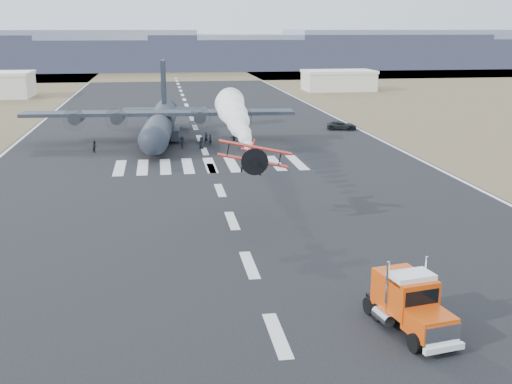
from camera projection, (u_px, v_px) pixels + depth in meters
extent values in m
plane|color=black|center=(277.00, 335.00, 38.76)|extent=(500.00, 500.00, 0.00)
cube|color=brown|center=(174.00, 73.00, 258.98)|extent=(500.00, 80.00, 0.00)
cube|color=slate|center=(20.00, 50.00, 276.15)|extent=(150.00, 50.00, 17.00)
cube|color=slate|center=(172.00, 54.00, 286.09)|extent=(150.00, 50.00, 13.00)
cube|color=slate|center=(314.00, 51.00, 295.28)|extent=(150.00, 50.00, 15.00)
cube|color=slate|center=(447.00, 48.00, 304.47)|extent=(150.00, 50.00, 17.00)
cube|color=beige|center=(338.00, 82.00, 188.42)|extent=(20.00, 12.00, 5.20)
cube|color=silver|center=(339.00, 72.00, 187.69)|extent=(20.50, 12.50, 0.80)
cube|color=black|center=(401.00, 315.00, 40.19)|extent=(2.36, 7.09, 0.26)
cube|color=#EC570D|center=(430.00, 324.00, 37.15)|extent=(2.77, 2.85, 1.34)
cube|color=silver|center=(443.00, 335.00, 35.99)|extent=(2.26, 0.56, 1.13)
cube|color=white|center=(444.00, 349.00, 35.99)|extent=(2.59, 0.76, 0.36)
cube|color=#EC570D|center=(413.00, 297.00, 38.63)|extent=(2.86, 2.28, 2.27)
cube|color=black|center=(422.00, 298.00, 37.74)|extent=(2.25, 0.53, 0.93)
cube|color=white|center=(412.00, 277.00, 38.62)|extent=(2.83, 2.08, 0.52)
cube|color=#EC570D|center=(397.00, 291.00, 40.41)|extent=(2.90, 2.49, 2.68)
cylinder|color=black|center=(415.00, 343.00, 36.61)|extent=(0.61, 1.19, 1.13)
cylinder|color=black|center=(450.00, 337.00, 37.35)|extent=(0.61, 1.19, 1.13)
cylinder|color=black|center=(377.00, 312.00, 40.57)|extent=(0.61, 1.19, 1.13)
cylinder|color=black|center=(410.00, 307.00, 41.31)|extent=(0.61, 1.19, 1.13)
cylinder|color=black|center=(370.00, 306.00, 41.51)|extent=(0.61, 1.19, 1.13)
cylinder|color=black|center=(401.00, 301.00, 42.26)|extent=(0.61, 1.19, 1.13)
cylinder|color=#B3220B|center=(253.00, 156.00, 59.91)|extent=(1.29, 5.59, 1.00)
sphere|color=black|center=(253.00, 151.00, 60.03)|extent=(0.78, 0.78, 0.78)
cylinder|color=black|center=(256.00, 161.00, 57.34)|extent=(1.14, 0.72, 1.11)
cylinder|color=black|center=(257.00, 162.00, 56.97)|extent=(2.44, 0.16, 2.44)
cube|color=#B3220B|center=(254.00, 161.00, 59.58)|extent=(6.60, 1.46, 1.38)
cube|color=#B3220B|center=(254.00, 147.00, 58.93)|extent=(6.82, 1.47, 1.42)
cube|color=#B3220B|center=(251.00, 145.00, 62.23)|extent=(0.16, 1.00, 1.11)
cube|color=#B3220B|center=(251.00, 151.00, 62.37)|extent=(2.26, 0.89, 0.09)
cylinder|color=black|center=(245.00, 172.00, 59.30)|extent=(0.16, 0.49, 0.49)
cylinder|color=black|center=(264.00, 171.00, 59.47)|extent=(0.16, 0.49, 0.49)
sphere|color=white|center=(251.00, 150.00, 62.58)|extent=(0.78, 0.78, 0.78)
sphere|color=white|center=(248.00, 145.00, 65.14)|extent=(1.03, 1.03, 1.03)
sphere|color=white|center=(246.00, 140.00, 67.70)|extent=(1.28, 1.28, 1.28)
sphere|color=white|center=(244.00, 136.00, 70.26)|extent=(1.54, 1.54, 1.54)
sphere|color=white|center=(242.00, 132.00, 72.81)|extent=(1.79, 1.79, 1.79)
sphere|color=white|center=(241.00, 128.00, 75.37)|extent=(2.04, 2.04, 2.04)
sphere|color=white|center=(239.00, 124.00, 77.93)|extent=(2.30, 2.30, 2.30)
sphere|color=white|center=(237.00, 121.00, 80.49)|extent=(2.55, 2.55, 2.55)
sphere|color=white|center=(236.00, 118.00, 83.05)|extent=(2.80, 2.80, 2.80)
sphere|color=white|center=(235.00, 115.00, 85.60)|extent=(3.06, 3.06, 3.06)
sphere|color=white|center=(233.00, 112.00, 88.16)|extent=(3.31, 3.31, 3.31)
sphere|color=white|center=(232.00, 109.00, 90.72)|extent=(3.57, 3.57, 3.57)
sphere|color=white|center=(231.00, 107.00, 93.28)|extent=(3.82, 3.82, 3.82)
sphere|color=white|center=(230.00, 105.00, 95.84)|extent=(4.07, 4.07, 4.07)
sphere|color=white|center=(229.00, 102.00, 98.39)|extent=(4.33, 4.33, 4.33)
cylinder|color=black|center=(160.00, 125.00, 103.60)|extent=(6.36, 30.26, 4.29)
sphere|color=black|center=(153.00, 141.00, 89.11)|extent=(4.29, 4.29, 4.29)
cone|color=black|center=(165.00, 113.00, 118.10)|extent=(4.73, 6.72, 4.29)
cube|color=black|center=(159.00, 113.00, 102.06)|extent=(43.11, 7.47, 0.54)
cylinder|color=black|center=(77.00, 118.00, 100.67)|extent=(2.21, 4.20, 1.93)
cylinder|color=#3F3F44|center=(74.00, 120.00, 98.60)|extent=(3.64, 0.31, 3.65)
cylinder|color=black|center=(118.00, 117.00, 101.17)|extent=(2.21, 4.20, 1.93)
cylinder|color=#3F3F44|center=(116.00, 119.00, 99.10)|extent=(3.64, 0.31, 3.65)
cylinder|color=black|center=(200.00, 116.00, 102.18)|extent=(2.21, 4.20, 1.93)
cylinder|color=#3F3F44|center=(200.00, 118.00, 100.11)|extent=(3.64, 0.31, 3.65)
cylinder|color=black|center=(240.00, 116.00, 102.69)|extent=(2.21, 4.20, 1.93)
cylinder|color=#3F3F44|center=(241.00, 118.00, 100.62)|extent=(3.64, 0.31, 3.65)
cube|color=black|center=(164.00, 84.00, 114.69)|extent=(0.98, 4.86, 8.58)
cube|color=black|center=(165.00, 109.00, 116.33)|extent=(15.20, 4.25, 0.38)
cube|color=black|center=(146.00, 134.00, 104.85)|extent=(1.73, 6.51, 1.72)
cylinder|color=black|center=(147.00, 137.00, 105.00)|extent=(0.62, 1.21, 1.18)
cube|color=black|center=(175.00, 133.00, 105.23)|extent=(1.73, 6.51, 1.72)
cylinder|color=black|center=(176.00, 137.00, 105.37)|extent=(0.62, 1.21, 1.18)
cylinder|color=black|center=(156.00, 153.00, 92.79)|extent=(0.49, 0.99, 0.97)
imported|color=black|center=(342.00, 125.00, 116.53)|extent=(5.91, 3.77, 1.52)
imported|color=black|center=(206.00, 138.00, 102.63)|extent=(0.83, 0.78, 1.79)
imported|color=black|center=(139.00, 141.00, 99.93)|extent=(0.97, 0.82, 1.71)
imported|color=black|center=(182.00, 142.00, 98.42)|extent=(1.31, 1.20, 1.89)
imported|color=black|center=(154.00, 144.00, 97.38)|extent=(0.94, 0.50, 1.59)
imported|color=black|center=(201.00, 143.00, 98.10)|extent=(1.07, 0.98, 1.86)
imported|color=black|center=(234.00, 138.00, 102.55)|extent=(1.54, 1.21, 1.63)
imported|color=black|center=(210.00, 140.00, 101.26)|extent=(0.80, 0.74, 1.73)
imported|color=black|center=(95.00, 146.00, 95.30)|extent=(0.89, 1.00, 1.75)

